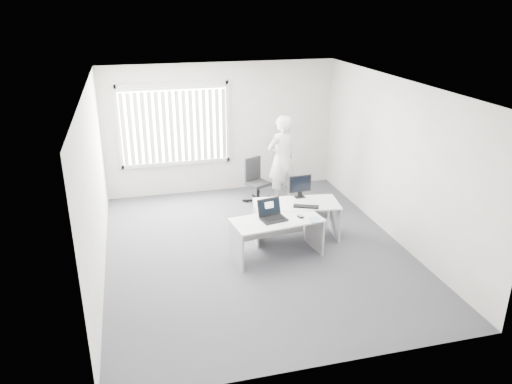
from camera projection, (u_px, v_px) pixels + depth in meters
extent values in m
plane|color=#525159|center=(256.00, 250.00, 8.56)|extent=(6.00, 6.00, 0.00)
cube|color=silver|center=(221.00, 128.00, 10.75)|extent=(5.00, 0.02, 2.80)
cube|color=silver|center=(326.00, 261.00, 5.34)|extent=(5.00, 0.02, 2.80)
cube|color=silver|center=(95.00, 186.00, 7.46)|extent=(0.02, 6.00, 2.80)
cube|color=silver|center=(396.00, 161.00, 8.63)|extent=(0.02, 6.00, 2.80)
cube|color=white|center=(256.00, 85.00, 7.54)|extent=(5.00, 6.00, 0.02)
cube|color=beige|center=(175.00, 125.00, 10.43)|extent=(2.32, 0.06, 1.76)
cube|color=silver|center=(277.00, 220.00, 8.13)|extent=(1.53, 0.86, 0.03)
cube|color=#A0A0A2|center=(236.00, 246.00, 8.00)|extent=(0.12, 0.63, 0.64)
cube|color=#A0A0A2|center=(314.00, 231.00, 8.50)|extent=(0.12, 0.63, 0.64)
cube|color=silver|center=(296.00, 204.00, 8.75)|extent=(1.55, 0.88, 0.03)
cube|color=#A0A0A2|center=(256.00, 223.00, 8.79)|extent=(0.12, 0.64, 0.64)
cube|color=#A0A0A2|center=(335.00, 219.00, 8.95)|extent=(0.12, 0.64, 0.64)
cylinder|color=black|center=(258.00, 200.00, 10.54)|extent=(0.71, 0.71, 0.07)
cylinder|color=black|center=(258.00, 193.00, 10.48)|extent=(0.06, 0.06, 0.41)
cube|color=black|center=(258.00, 184.00, 10.40)|extent=(0.54, 0.54, 0.06)
cube|color=black|center=(253.00, 168.00, 10.44)|extent=(0.38, 0.21, 0.49)
imported|color=silver|center=(282.00, 159.00, 10.26)|extent=(0.79, 0.65, 1.85)
cube|color=silver|center=(296.00, 220.00, 8.11)|extent=(0.35, 0.31, 0.00)
cube|color=silver|center=(315.00, 220.00, 8.09)|extent=(0.21, 0.26, 0.01)
cube|color=black|center=(306.00, 206.00, 8.58)|extent=(0.45, 0.31, 0.02)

